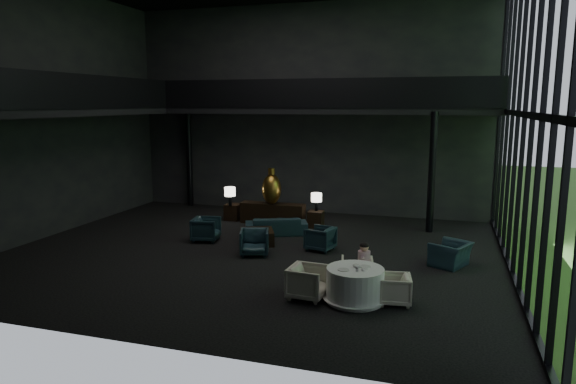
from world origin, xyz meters
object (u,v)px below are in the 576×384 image
(table_lamp_right, at_px, (316,198))
(dining_chair_north, at_px, (357,271))
(table_lamp_left, at_px, (230,192))
(dining_chair_east, at_px, (394,289))
(child, at_px, (364,255))
(side_table_right, at_px, (316,219))
(coffee_table, at_px, (257,237))
(console, at_px, (273,213))
(lounge_armchair_east, at_px, (320,238))
(window_armchair, at_px, (451,251))
(dining_table, at_px, (355,287))
(side_table_left, at_px, (233,212))
(lounge_armchair_south, at_px, (254,241))
(bronze_urn, at_px, (272,189))
(dining_chair_west, at_px, (308,280))
(sofa, at_px, (276,223))
(lounge_armchair_west, at_px, (206,228))

(table_lamp_right, xyz_separation_m, dining_chair_north, (2.36, -5.52, -0.64))
(table_lamp_left, xyz_separation_m, table_lamp_right, (3.20, 0.13, -0.06))
(dining_chair_east, height_order, child, child)
(side_table_right, relative_size, coffee_table, 0.58)
(console, distance_m, dining_chair_east, 7.96)
(lounge_armchair_east, relative_size, window_armchair, 0.83)
(side_table_right, bearing_deg, lounge_armchair_east, -73.37)
(table_lamp_left, xyz_separation_m, dining_table, (5.67, -6.32, -0.74))
(side_table_left, height_order, lounge_armchair_south, lounge_armchair_south)
(side_table_left, xyz_separation_m, side_table_right, (3.20, -0.21, -0.01))
(side_table_right, bearing_deg, bronze_urn, -177.89)
(side_table_right, distance_m, dining_chair_west, 6.63)
(lounge_armchair_east, bearing_deg, sofa, -114.49)
(coffee_table, bearing_deg, table_lamp_right, 66.24)
(bronze_urn, height_order, side_table_left, bronze_urn)
(coffee_table, height_order, dining_table, dining_table)
(side_table_right, distance_m, lounge_armchair_west, 3.98)
(bronze_urn, distance_m, child, 6.75)
(side_table_left, distance_m, side_table_right, 3.21)
(dining_table, height_order, child, child)
(side_table_right, height_order, lounge_armchair_east, lounge_armchair_east)
(lounge_armchair_south, xyz_separation_m, window_armchair, (5.32, 0.58, -0.02))
(sofa, relative_size, dining_chair_east, 3.08)
(lounge_armchair_west, relative_size, dining_table, 0.60)
(bronze_urn, distance_m, dining_table, 7.57)
(side_table_right, height_order, table_lamp_right, table_lamp_right)
(coffee_table, distance_m, dining_chair_north, 4.53)
(lounge_armchair_south, distance_m, child, 3.75)
(table_lamp_left, relative_size, child, 1.07)
(lounge_armchair_east, distance_m, dining_chair_north, 3.11)
(lounge_armchair_east, bearing_deg, dining_chair_north, 42.25)
(console, distance_m, table_lamp_right, 1.72)
(lounge_armchair_west, height_order, dining_table, lounge_armchair_west)
(side_table_left, relative_size, coffee_table, 0.61)
(table_lamp_left, height_order, dining_chair_east, table_lamp_left)
(coffee_table, bearing_deg, child, -36.73)
(table_lamp_right, relative_size, dining_chair_east, 0.99)
(dining_chair_west, bearing_deg, side_table_left, 39.09)
(sofa, relative_size, dining_chair_north, 2.65)
(dining_table, xyz_separation_m, child, (0.04, 0.98, 0.43))
(bronze_urn, xyz_separation_m, dining_table, (4.07, -6.31, -0.95))
(lounge_armchair_east, xyz_separation_m, window_armchair, (3.65, -0.44, 0.02))
(coffee_table, bearing_deg, table_lamp_left, 127.85)
(lounge_armchair_east, xyz_separation_m, lounge_armchair_south, (-1.67, -1.02, 0.04))
(sofa, xyz_separation_m, dining_chair_west, (2.43, -5.11, 0.04))
(table_lamp_right, bearing_deg, lounge_armchair_east, -73.82)
(bronze_urn, xyz_separation_m, coffee_table, (0.41, -2.57, -1.07))
(table_lamp_left, bearing_deg, sofa, -30.82)
(bronze_urn, distance_m, table_lamp_right, 1.63)
(lounge_armchair_south, relative_size, dining_chair_north, 1.14)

